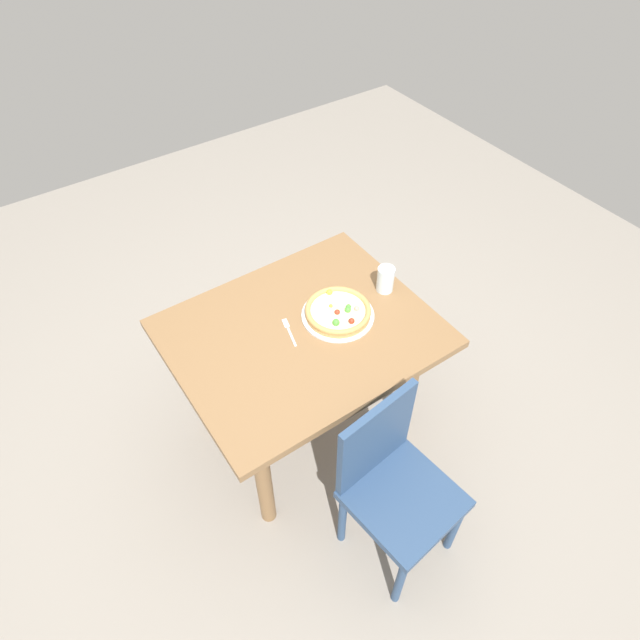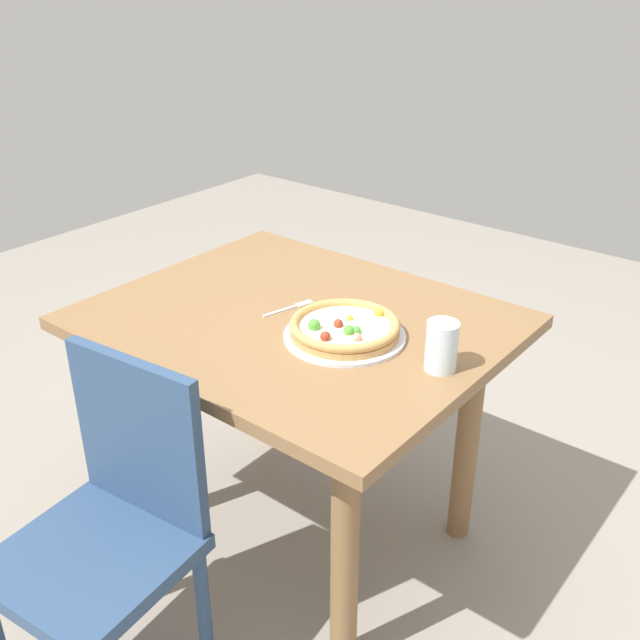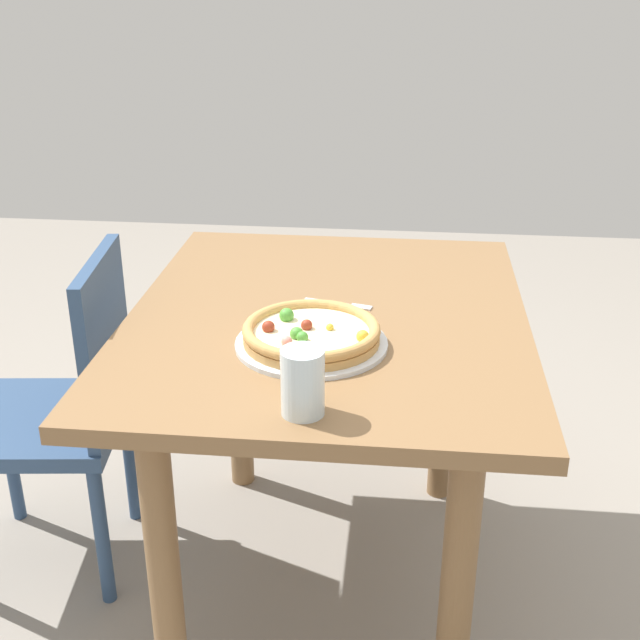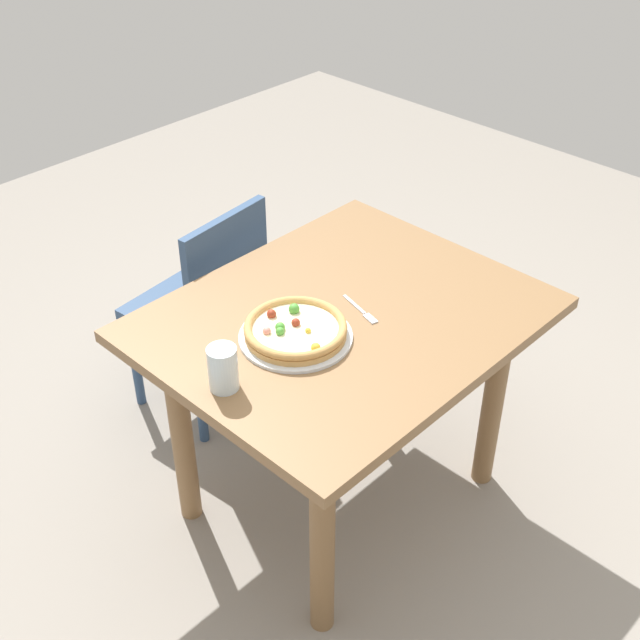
# 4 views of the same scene
# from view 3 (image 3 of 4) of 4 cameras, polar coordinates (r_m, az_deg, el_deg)

# --- Properties ---
(ground_plane) EXTENTS (6.00, 6.00, 0.00)m
(ground_plane) POSITION_cam_3_polar(r_m,az_deg,el_deg) (2.31, 0.46, -17.06)
(ground_plane) COLOR gray
(dining_table) EXTENTS (1.11, 0.90, 0.76)m
(dining_table) POSITION_cam_3_polar(r_m,az_deg,el_deg) (1.95, 0.53, -2.81)
(dining_table) COLOR olive
(dining_table) RESTS_ON ground
(chair_near) EXTENTS (0.44, 0.44, 0.86)m
(chair_near) POSITION_cam_3_polar(r_m,az_deg,el_deg) (2.20, -17.11, -5.64)
(chair_near) COLOR navy
(chair_near) RESTS_ON ground
(plate) EXTENTS (0.32, 0.32, 0.01)m
(plate) POSITION_cam_3_polar(r_m,az_deg,el_deg) (1.74, -0.59, -1.63)
(plate) COLOR silver
(plate) RESTS_ON dining_table
(pizza) EXTENTS (0.29, 0.29, 0.05)m
(pizza) POSITION_cam_3_polar(r_m,az_deg,el_deg) (1.73, -0.62, -0.87)
(pizza) COLOR tan
(pizza) RESTS_ON plate
(fork) EXTENTS (0.06, 0.16, 0.00)m
(fork) POSITION_cam_3_polar(r_m,az_deg,el_deg) (1.94, 1.64, 1.07)
(fork) COLOR silver
(fork) RESTS_ON dining_table
(drinking_glass) EXTENTS (0.08, 0.08, 0.12)m
(drinking_glass) POSITION_cam_3_polar(r_m,az_deg,el_deg) (1.47, -1.27, -4.30)
(drinking_glass) COLOR silver
(drinking_glass) RESTS_ON dining_table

